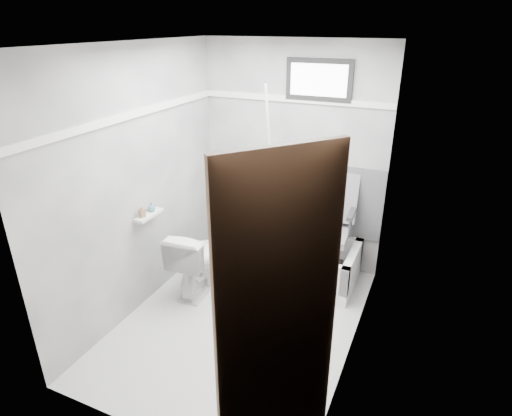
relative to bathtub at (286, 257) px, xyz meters
The scene contains 19 objects.
floor 0.96m from the bathtub, 95.72° to the right, with size 2.60×2.60×0.00m, color silver.
ceiling 2.38m from the bathtub, 95.72° to the right, with size 2.60×2.60×0.00m, color silver.
wall_back 1.06m from the bathtub, 104.14° to the left, with size 2.00×0.02×2.40m, color slate.
wall_front 2.44m from the bathtub, 92.39° to the right, with size 2.00×0.02×2.40m, color slate.
wall_left 1.74m from the bathtub, 139.61° to the right, with size 0.02×2.60×2.40m, color slate.
wall_right 1.63m from the bathtub, 45.72° to the right, with size 0.02×2.60×2.40m, color slate.
bathtub is the anchor object (origin of this frame).
office_chair 0.57m from the bathtub, ahead, with size 0.58×0.58×1.01m, color slate, non-canonical shape.
toilet 0.97m from the bathtub, 138.16° to the right, with size 0.39×0.70×0.69m, color white.
door 2.51m from the bathtub, 68.14° to the right, with size 0.78×0.78×2.00m, color brown, non-canonical shape.
window 1.85m from the bathtub, 66.17° to the left, with size 0.66×0.04×0.40m, color black, non-canonical shape.
backerboard 0.71m from the bathtub, 66.47° to the left, with size 1.50×0.02×0.78m, color #4C4C4F.
trim_back 1.65m from the bathtub, 104.64° to the left, with size 2.00×0.02×0.06m, color white.
trim_left 2.15m from the bathtub, 139.27° to the right, with size 0.02×2.60×0.06m, color white.
pole 0.88m from the bathtub, 150.52° to the left, with size 0.02×0.02×1.95m, color white.
shelf 1.54m from the bathtub, 138.03° to the right, with size 0.10×0.32×0.03m, color silver.
soap_bottle_a 1.62m from the bathtub, 135.93° to the right, with size 0.05×0.05×0.11m, color olive.
soap_bottle_b 1.54m from the bathtub, 140.22° to the right, with size 0.07×0.07×0.09m, color slate.
faucet 0.56m from the bathtub, 130.78° to the left, with size 0.26×0.10×0.16m, color silver, non-canonical shape.
Camera 1 is at (1.43, -2.86, 2.55)m, focal length 30.00 mm.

